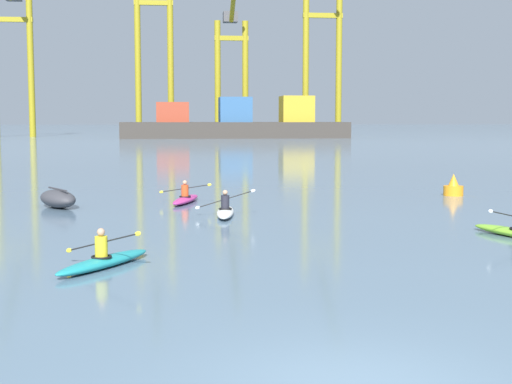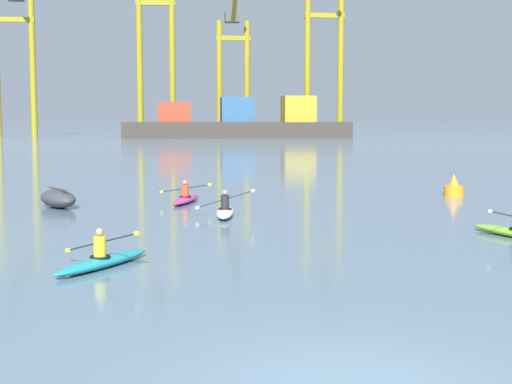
# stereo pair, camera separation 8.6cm
# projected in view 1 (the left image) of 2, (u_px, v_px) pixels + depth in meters

# --- Properties ---
(container_barge) EXTENTS (40.05, 8.41, 7.46)m
(container_barge) POSITION_uv_depth(u_px,v_px,m) (237.00, 124.00, 131.33)
(container_barge) COLOR #38332D
(container_barge) RESTS_ON ground
(gantry_crane_west) EXTENTS (7.82, 21.35, 35.69)m
(gantry_crane_west) POSITION_uv_depth(u_px,v_px,m) (11.00, 41.00, 137.76)
(gantry_crane_west) COLOR olive
(gantry_crane_west) RESTS_ON ground
(gantry_crane_west_mid) EXTENTS (7.40, 16.27, 37.30)m
(gantry_crane_west_mid) POSITION_uv_depth(u_px,v_px,m) (154.00, 35.00, 141.04)
(gantry_crane_west_mid) COLOR olive
(gantry_crane_west_mid) RESTS_ON ground
(gantry_crane_east_mid) EXTENTS (6.61, 17.68, 31.63)m
(gantry_crane_east_mid) POSITION_uv_depth(u_px,v_px,m) (232.00, 56.00, 143.53)
(gantry_crane_east_mid) COLOR olive
(gantry_crane_east_mid) RESTS_ON ground
(gantry_crane_east) EXTENTS (7.67, 21.40, 37.24)m
(gantry_crane_east) POSITION_uv_depth(u_px,v_px,m) (323.00, 39.00, 140.91)
(gantry_crane_east) COLOR olive
(gantry_crane_east) RESTS_ON ground
(capsized_dinghy) EXTENTS (2.21, 2.81, 0.76)m
(capsized_dinghy) POSITION_uv_depth(u_px,v_px,m) (58.00, 199.00, 29.40)
(capsized_dinghy) COLOR #38383D
(capsized_dinghy) RESTS_ON ground
(channel_buoy) EXTENTS (0.90, 0.90, 1.00)m
(channel_buoy) POSITION_uv_depth(u_px,v_px,m) (453.00, 188.00, 33.89)
(channel_buoy) COLOR orange
(channel_buoy) RESTS_ON ground
(kayak_magenta) EXTENTS (2.19, 3.43, 0.95)m
(kayak_magenta) POSITION_uv_depth(u_px,v_px,m) (186.00, 199.00, 31.06)
(kayak_magenta) COLOR #C13384
(kayak_magenta) RESTS_ON ground
(kayak_teal) EXTENTS (2.33, 3.19, 0.96)m
(kayak_teal) POSITION_uv_depth(u_px,v_px,m) (104.00, 260.00, 17.61)
(kayak_teal) COLOR teal
(kayak_teal) RESTS_ON ground
(kayak_white) EXTENTS (2.20, 3.44, 1.00)m
(kayak_white) POSITION_uv_depth(u_px,v_px,m) (225.00, 211.00, 26.90)
(kayak_white) COLOR silver
(kayak_white) RESTS_ON ground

